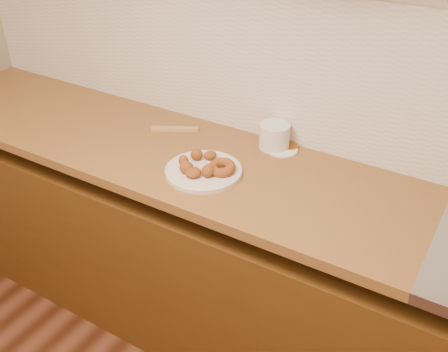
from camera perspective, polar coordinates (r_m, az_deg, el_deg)
The scene contains 11 objects.
wall_back at distance 1.95m, azimuth 12.15°, elevation 14.44°, with size 4.00×0.02×2.70m, color tan.
base_cabinet at distance 2.20m, azimuth 6.32°, elevation -12.33°, with size 3.60×0.60×0.77m, color #492C0D.
butcher_block at distance 2.18m, azimuth -8.45°, elevation 3.33°, with size 2.30×0.62×0.04m, color brown.
backsplash at distance 1.99m, azimuth 11.53°, elevation 10.25°, with size 3.60×0.02×0.60m, color beige.
donut_plate at distance 1.93m, azimuth -2.23°, elevation 0.55°, with size 0.29×0.29×0.02m, color beige.
ring_donut at distance 1.90m, azimuth -0.25°, elevation 0.95°, with size 0.10×0.10×0.04m, color brown.
fried_dough_chunks at distance 1.92m, azimuth -3.04°, elevation 1.25°, with size 0.17×0.21×0.05m.
plastic_tub at distance 2.09m, azimuth 5.51°, elevation 4.34°, with size 0.12×0.12×0.10m, color silver.
tub_lid at distance 2.09m, azimuth 6.35°, elevation 2.87°, with size 0.12×0.12×0.01m, color silver.
brass_jar_lid at distance 2.11m, azimuth 7.16°, elevation 3.22°, with size 0.07×0.07×0.01m, color #BE7D24.
wooden_utensil at distance 2.24m, azimuth -5.37°, elevation 5.12°, with size 0.20×0.02×0.02m, color #A08347.
Camera 1 is at (0.60, 0.24, 1.93)m, focal length 42.00 mm.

